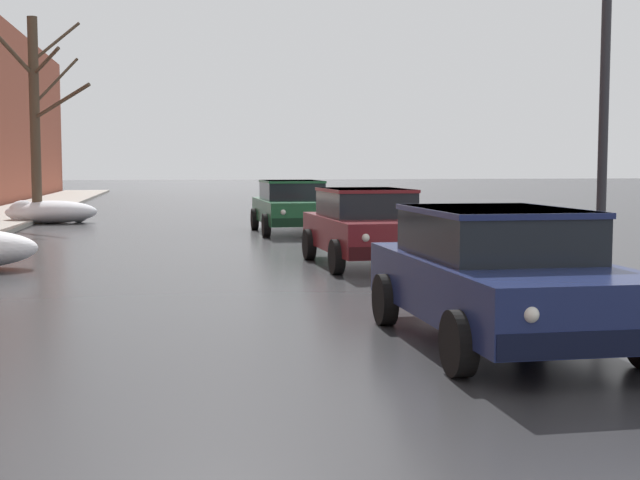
{
  "coord_description": "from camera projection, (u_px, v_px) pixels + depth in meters",
  "views": [
    {
      "loc": [
        -0.64,
        -1.98,
        1.89
      ],
      "look_at": [
        0.84,
        7.09,
        1.09
      ],
      "focal_mm": 49.47,
      "sensor_mm": 36.0,
      "label": 1
    }
  ],
  "objects": [
    {
      "name": "snow_bank_near_corner_left",
      "position": [
        49.0,
        212.0,
        27.78
      ],
      "size": [
        2.82,
        1.44,
        0.74
      ],
      "color": "white",
      "rests_on": "ground"
    },
    {
      "name": "snow_bank_along_left_kerb",
      "position": [
        312.0,
        202.0,
        33.49
      ],
      "size": [
        1.62,
        1.1,
        0.89
      ],
      "color": "white",
      "rests_on": "ground"
    },
    {
      "name": "bare_tree_far_down_block",
      "position": [
        37.0,
        114.0,
        27.31
      ],
      "size": [
        2.78,
        2.04,
        6.4
      ],
      "color": "#4C3D2D",
      "rests_on": "ground"
    },
    {
      "name": "sedan_darkblue_approaching_near_lane",
      "position": [
        499.0,
        272.0,
        9.24
      ],
      "size": [
        2.07,
        4.23,
        1.42
      ],
      "color": "navy",
      "rests_on": "ground"
    },
    {
      "name": "sedan_maroon_parked_kerbside_close",
      "position": [
        367.0,
        225.0,
        16.37
      ],
      "size": [
        2.06,
        3.94,
        1.42
      ],
      "color": "maroon",
      "rests_on": "ground"
    },
    {
      "name": "sedan_green_parked_kerbside_mid",
      "position": [
        292.0,
        205.0,
        24.06
      ],
      "size": [
        2.04,
        4.37,
        1.42
      ],
      "color": "#1E5633",
      "rests_on": "ground"
    },
    {
      "name": "street_lamp_post",
      "position": [
        605.0,
        66.0,
        12.76
      ],
      "size": [
        0.44,
        0.24,
        5.88
      ],
      "color": "#28282D",
      "rests_on": "ground"
    }
  ]
}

